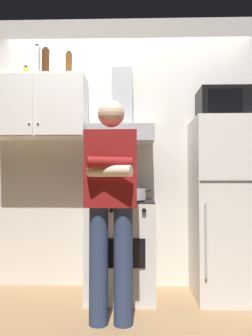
% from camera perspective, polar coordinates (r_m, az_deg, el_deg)
% --- Properties ---
extents(ground_plane, '(7.00, 7.00, 0.00)m').
position_cam_1_polar(ground_plane, '(3.01, 0.00, -22.41)').
color(ground_plane, olive).
extents(back_wall_tiled, '(4.80, 0.10, 2.70)m').
position_cam_1_polar(back_wall_tiled, '(3.44, 0.29, 2.95)').
color(back_wall_tiled, silver).
rests_on(back_wall_tiled, ground_plane).
extents(upper_cabinet, '(0.90, 0.37, 0.60)m').
position_cam_1_polar(upper_cabinet, '(3.41, -14.46, 9.87)').
color(upper_cabinet, white).
extents(stove_oven, '(0.60, 0.62, 0.87)m').
position_cam_1_polar(stove_oven, '(3.14, -0.80, -13.38)').
color(stove_oven, white).
rests_on(stove_oven, ground_plane).
extents(range_hood, '(0.60, 0.44, 0.75)m').
position_cam_1_polar(range_hood, '(3.25, -0.69, 7.65)').
color(range_hood, '#B7BABF').
extents(refrigerator, '(0.60, 0.62, 1.60)m').
position_cam_1_polar(refrigerator, '(3.19, 16.61, -6.44)').
color(refrigerator, white).
rests_on(refrigerator, ground_plane).
extents(microwave, '(0.48, 0.37, 0.28)m').
position_cam_1_polar(microwave, '(3.28, 16.34, 10.20)').
color(microwave, black).
rests_on(microwave, refrigerator).
extents(person_standing, '(0.38, 0.33, 1.64)m').
position_cam_1_polar(person_standing, '(2.48, -2.56, -5.45)').
color(person_standing, navy).
rests_on(person_standing, ground_plane).
extents(cooking_pot, '(0.28, 0.18, 0.10)m').
position_cam_1_polar(cooking_pot, '(2.96, 1.63, -4.48)').
color(cooking_pot, '#B7BABF').
rests_on(cooking_pot, stove_oven).
extents(bottle_rum_dark, '(0.07, 0.07, 0.28)m').
position_cam_1_polar(bottle_rum_dark, '(3.48, -13.45, 16.96)').
color(bottle_rum_dark, '#47230F').
rests_on(bottle_rum_dark, upper_cabinet).
extents(bottle_beer_brown, '(0.06, 0.06, 0.25)m').
position_cam_1_polar(bottle_beer_brown, '(3.47, -9.65, 16.79)').
color(bottle_beer_brown, brown).
rests_on(bottle_beer_brown, upper_cabinet).
extents(bottle_vodka_clear, '(0.07, 0.07, 0.31)m').
position_cam_1_polar(bottle_vodka_clear, '(3.53, -14.84, 17.05)').
color(bottle_vodka_clear, silver).
rests_on(bottle_vodka_clear, upper_cabinet).
extents(bottle_spice_jar, '(0.05, 0.05, 0.12)m').
position_cam_1_polar(bottle_spice_jar, '(3.57, -16.59, 15.20)').
color(bottle_spice_jar, gold).
rests_on(bottle_spice_jar, upper_cabinet).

